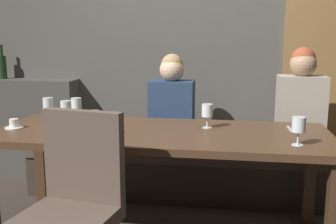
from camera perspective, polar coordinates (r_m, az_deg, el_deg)
name	(u,v)px	position (r m, az deg, el deg)	size (l,w,h in m)	color
back_wall_tiled	(183,20)	(3.75, 2.18, 13.02)	(6.00, 0.12, 3.00)	#4C4944
back_counter	(24,127)	(4.16, -19.98, -2.07)	(1.10, 0.28, 0.95)	#413E3A
dining_table	(160,144)	(2.63, -1.14, -4.59)	(2.20, 0.84, 0.74)	#412B1C
banquette_bench	(175,171)	(3.42, 0.97, -8.40)	(2.50, 0.44, 0.45)	#312A23
chair_near_side	(74,197)	(2.09, -13.39, -11.74)	(0.51, 0.51, 0.98)	#4C3321
diner_redhead	(172,103)	(3.27, 0.57, 1.28)	(0.36, 0.24, 0.77)	navy
diner_bearded	(301,103)	(3.26, 18.49, 1.19)	(0.36, 0.24, 0.82)	#9E9384
wine_bottle_dark_red	(2,66)	(4.18, -22.64, 6.07)	(0.08, 0.08, 0.33)	black
wine_glass_center_back	(299,125)	(2.36, 18.23, -1.82)	(0.08, 0.08, 0.16)	silver
wine_glass_far_left	(94,119)	(2.47, -10.62, -1.00)	(0.08, 0.08, 0.16)	silver
wine_glass_center_front	(207,112)	(2.69, 5.66, 0.06)	(0.08, 0.08, 0.16)	silver
wine_glass_end_right	(48,105)	(3.09, -16.80, 1.03)	(0.08, 0.08, 0.16)	silver
wine_glass_far_right	(66,108)	(2.90, -14.41, 0.56)	(0.08, 0.08, 0.16)	silver
wine_glass_near_right	(76,105)	(3.03, -13.01, 1.02)	(0.08, 0.08, 0.16)	silver
espresso_cup	(14,124)	(2.88, -21.21, -1.67)	(0.12, 0.12, 0.06)	white
fork_on_table	(290,129)	(2.77, 17.07, -2.35)	(0.02, 0.17, 0.01)	silver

